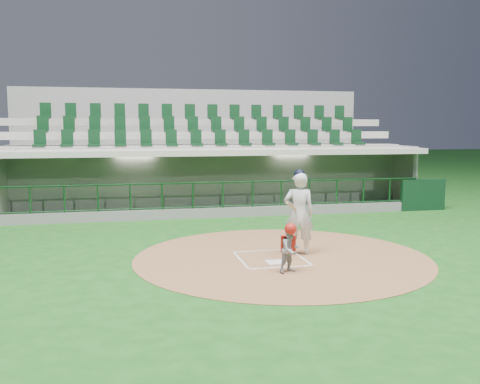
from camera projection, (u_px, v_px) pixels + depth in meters
The scene contains 8 objects.
ground at pixel (268, 256), 13.18m from camera, with size 120.00×120.00×0.00m, color #154B16.
dirt_circle at pixel (282, 257), 13.05m from camera, with size 7.20×7.20×0.01m, color brown.
home_plate at pixel (276, 262), 12.50m from camera, with size 0.43×0.43×0.02m, color silver.
batter_box_chalk at pixel (271, 258), 12.89m from camera, with size 1.55×1.80×0.01m.
dugout_structure at pixel (217, 185), 20.67m from camera, with size 16.40×3.70×3.00m.
seating_deck at pixel (202, 167), 23.59m from camera, with size 17.00×6.72×5.15m.
batter at pixel (299, 212), 13.25m from camera, with size 0.96×0.98×2.13m.
catcher at pixel (290, 248), 11.62m from camera, with size 0.60×0.54×1.09m.
Camera 1 is at (-3.45, -12.45, 3.14)m, focal length 40.00 mm.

